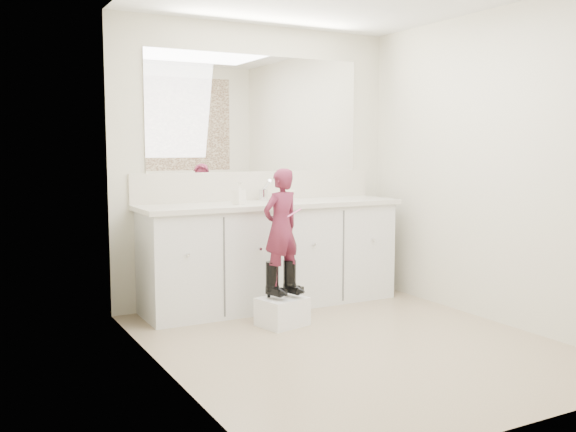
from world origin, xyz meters
TOP-DOWN VIEW (x-y plane):
  - floor at (0.00, 0.00)m, footprint 3.00×3.00m
  - wall_back at (0.00, 1.50)m, footprint 2.60×0.00m
  - wall_front at (0.00, -1.50)m, footprint 2.60×0.00m
  - wall_left at (-1.30, 0.00)m, footprint 0.00×3.00m
  - wall_right at (1.30, 0.00)m, footprint 0.00×3.00m
  - vanity_cabinet at (0.00, 1.23)m, footprint 2.20×0.55m
  - countertop at (0.00, 1.21)m, footprint 2.28×0.58m
  - backsplash at (0.00, 1.49)m, footprint 2.28×0.03m
  - mirror at (0.00, 1.49)m, footprint 2.00×0.02m
  - dot_panel at (0.00, -1.49)m, footprint 2.00×0.01m
  - faucet at (0.00, 1.38)m, footprint 0.08×0.08m
  - cup at (0.16, 1.20)m, footprint 0.13×0.13m
  - soap_bottle at (-0.32, 1.16)m, footprint 0.10×0.10m
  - step_stool at (-0.21, 0.62)m, footprint 0.39×0.35m
  - boot_left at (-0.29, 0.64)m, footprint 0.14×0.21m
  - boot_right at (-0.14, 0.64)m, footprint 0.14×0.21m
  - toddler at (-0.21, 0.64)m, footprint 0.36×0.28m
  - toothbrush at (-0.14, 0.56)m, footprint 0.13×0.04m

SIDE VIEW (x-z plane):
  - floor at x=0.00m, z-range 0.00..0.00m
  - step_stool at x=-0.21m, z-range 0.00..0.21m
  - boot_left at x=-0.29m, z-range 0.21..0.50m
  - boot_right at x=-0.14m, z-range 0.21..0.50m
  - vanity_cabinet at x=0.00m, z-range 0.00..0.85m
  - toddler at x=-0.21m, z-range 0.31..1.19m
  - toothbrush at x=-0.14m, z-range 0.84..0.89m
  - countertop at x=0.00m, z-range 0.85..0.89m
  - cup at x=0.16m, z-range 0.89..0.98m
  - faucet at x=0.00m, z-range 0.89..0.99m
  - soap_bottle at x=-0.32m, z-range 0.89..1.07m
  - backsplash at x=0.00m, z-range 0.89..1.14m
  - wall_back at x=0.00m, z-range -0.10..2.50m
  - wall_front at x=0.00m, z-range -0.10..2.50m
  - wall_left at x=-1.30m, z-range -0.30..2.70m
  - wall_right at x=1.30m, z-range -0.30..2.70m
  - mirror at x=0.00m, z-range 1.14..2.14m
  - dot_panel at x=0.00m, z-range 1.05..2.25m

